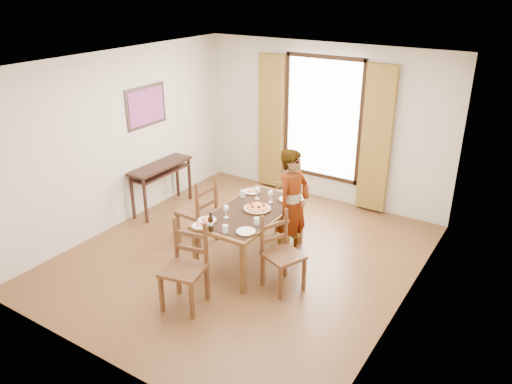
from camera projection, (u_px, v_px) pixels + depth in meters
The scene contains 22 objects.
ground at pixel (243, 256), 7.10m from camera, with size 5.00×5.00×0.00m, color #503819.
room_shell at pixel (246, 151), 6.58m from camera, with size 4.60×5.10×2.74m.
console_table at pixel (161, 171), 8.28m from camera, with size 0.38×1.20×0.80m.
dining_table at pixel (251, 215), 6.77m from camera, with size 0.87×1.63×0.76m.
chair_west at pixel (198, 212), 7.28m from camera, with size 0.49×0.49×1.06m.
chair_north at pixel (288, 206), 7.71m from camera, with size 0.47×0.47×0.84m.
chair_south at pixel (185, 269), 5.89m from camera, with size 0.55×0.55×1.05m.
chair_east at pixel (282, 255), 6.24m from camera, with size 0.57×0.57×0.99m.
man at pixel (293, 207), 6.73m from camera, with size 0.47×0.64×1.62m, color gray.
plate_sw at pixel (207, 219), 6.43m from camera, with size 0.27×0.27×0.05m, color silver, non-canonical shape.
plate_se at pixel (246, 230), 6.15m from camera, with size 0.27×0.27×0.05m, color silver, non-canonical shape.
plate_nw at pixel (252, 191), 7.28m from camera, with size 0.27×0.27×0.05m, color silver, non-canonical shape.
plate_ne at pixel (288, 198), 7.03m from camera, with size 0.27×0.27×0.05m, color silver, non-canonical shape.
pasta_platter at pixel (257, 206), 6.74m from camera, with size 0.40×0.40×0.10m, color red, non-canonical shape.
caprese_plate at pixel (200, 225), 6.30m from camera, with size 0.20×0.20×0.04m, color silver, non-canonical shape.
wine_glass_a at pixel (226, 211), 6.50m from camera, with size 0.08×0.08×0.18m, color white, non-canonical shape.
wine_glass_b at pixel (271, 196), 6.94m from camera, with size 0.08×0.08×0.18m, color white, non-canonical shape.
wine_glass_c at pixel (257, 193), 7.05m from camera, with size 0.08×0.08×0.18m, color white, non-canonical shape.
tumbler_a at pixel (257, 221), 6.33m from camera, with size 0.07×0.07×0.10m, color silver.
tumbler_b at pixel (243, 194), 7.12m from camera, with size 0.07×0.07×0.10m, color silver.
tumbler_c at pixel (225, 229), 6.14m from camera, with size 0.07×0.07×0.10m, color silver.
wine_bottle at pixel (211, 222), 6.16m from camera, with size 0.07×0.07×0.25m, color black, non-canonical shape.
Camera 1 is at (3.45, -5.07, 3.68)m, focal length 35.00 mm.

